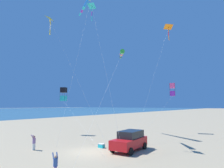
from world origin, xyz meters
TOP-DOWN VIEW (x-y plane):
  - ground_plane at (0.00, 0.00)m, footprint 600.00×600.00m
  - parked_car at (-2.79, -2.78)m, footprint 2.24×4.38m
  - cooler_box at (0.18, -2.15)m, footprint 0.62×0.42m
  - person_child_green_jacket at (4.80, 2.51)m, footprint 0.34×0.44m
  - person_child_grey_jacket at (-2.62, 5.79)m, footprint 0.48×0.42m
  - kite_windsock_small_distant at (8.02, -7.95)m, footprint 8.03×10.84m
  - kite_delta_striped_overhead at (7.12, -0.57)m, footprint 8.79×2.15m
  - kite_box_red_high_left at (10.57, -5.88)m, footprint 13.81×7.20m
  - kite_box_blue_topmost at (-2.17, -17.25)m, footprint 0.99×14.37m
  - kite_windsock_black_fish_shape at (-0.38, -5.15)m, footprint 4.57×12.46m
  - kite_delta_magenta_far_left at (-1.89, -17.24)m, footprint 1.88×13.19m
  - kite_delta_purple_drifting at (1.45, -1.93)m, footprint 5.25×1.42m

SIDE VIEW (x-z plane):
  - ground_plane at x=0.00m, z-range 0.00..0.00m
  - cooler_box at x=0.18m, z-range 0.00..0.42m
  - person_child_grey_jacket at x=-2.62m, z-range 0.06..1.45m
  - person_child_green_jacket at x=4.80m, z-range 0.07..1.56m
  - parked_car at x=-2.79m, z-range 0.03..1.88m
  - kite_box_red_high_left at x=10.57m, z-range 2.48..9.46m
  - kite_box_blue_topmost at x=-2.17m, z-range 2.89..10.72m
  - kite_windsock_black_fish_shape at x=-0.38m, z-range 5.05..15.64m
  - kite_delta_striped_overhead at x=7.12m, z-range 7.21..22.57m
  - kite_delta_purple_drifting at x=1.45m, z-range 7.52..23.23m
  - kite_delta_magenta_far_left at x=-1.89m, z-range 8.37..26.08m
  - kite_windsock_small_distant at x=8.02m, z-range 10.14..31.03m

